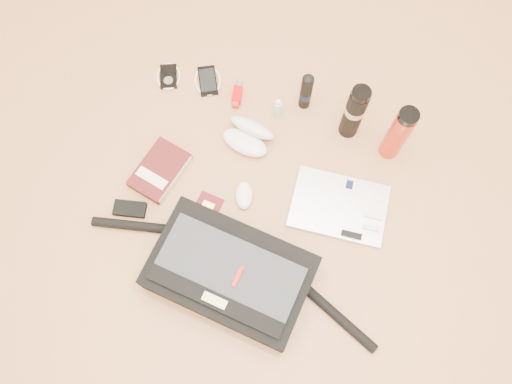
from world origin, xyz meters
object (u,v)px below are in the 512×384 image
messenger_bag (230,273)px  thermos_black (354,112)px  thermos_red (398,134)px  laptop (339,207)px  book (160,171)px

messenger_bag → thermos_black: thermos_black is taller
messenger_bag → thermos_red: 0.74m
laptop → book: bearing=-177.6°
thermos_red → laptop: bearing=-116.4°
messenger_bag → book: 0.46m
messenger_bag → thermos_red: bearing=63.4°
thermos_red → book: bearing=-159.3°
thermos_black → thermos_red: size_ratio=0.98×
book → thermos_black: size_ratio=0.90×
thermos_black → book: bearing=-151.2°
laptop → thermos_red: (0.13, 0.26, 0.12)m
laptop → thermos_red: thermos_red is taller
laptop → book: size_ratio=1.36×
book → thermos_red: (0.78, 0.30, 0.12)m
messenger_bag → thermos_black: size_ratio=3.82×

